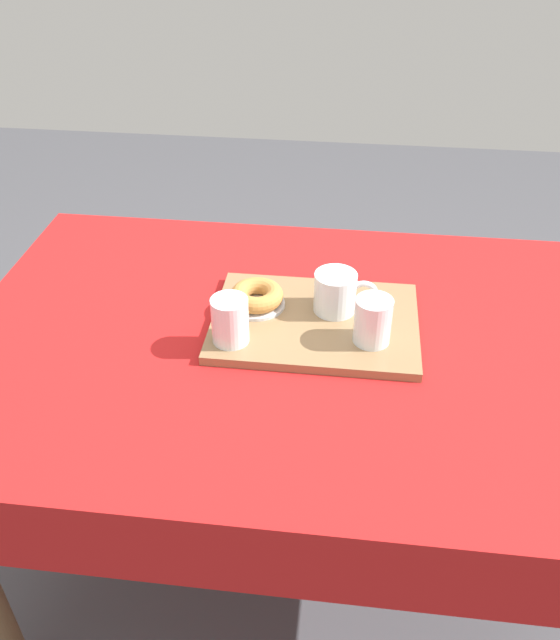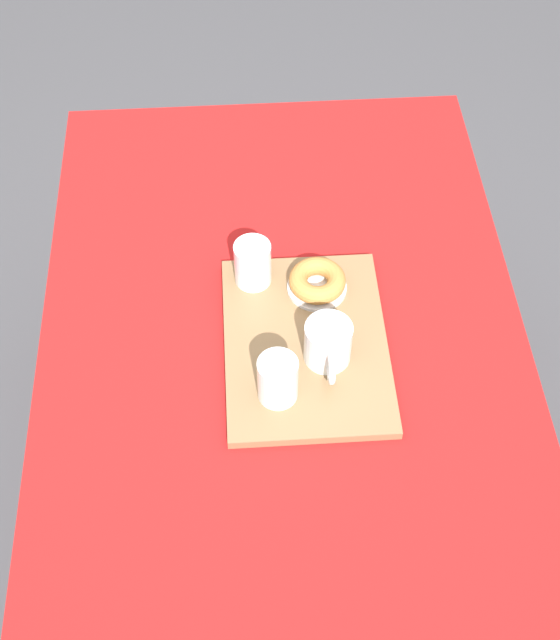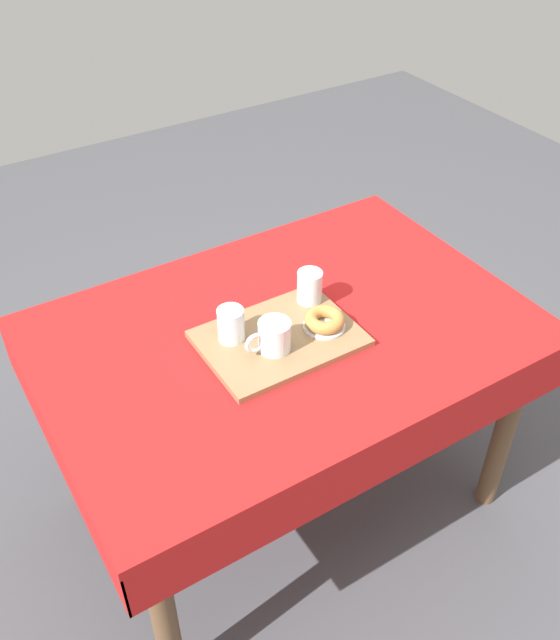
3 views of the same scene
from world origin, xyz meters
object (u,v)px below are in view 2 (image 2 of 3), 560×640
Objects in this scene: tea_mug_left at (328,344)px; water_glass_near at (278,381)px; donut_plate_left at (317,288)px; water_glass_far at (253,264)px; sugar_donut_left at (317,280)px; dining_table at (283,361)px; serving_tray at (306,344)px.

water_glass_near reaches higher than tea_mug_left.
tea_mug_left is 0.17m from donut_plate_left.
sugar_donut_left is at bearing 75.12° from water_glass_far.
dining_table is 0.17m from donut_plate_left.
dining_table is at bearing 172.97° from water_glass_near.
serving_tray is at bearing 41.17° from dining_table.
serving_tray is 4.42× the size of water_glass_far.
tea_mug_left is at bearing 32.93° from water_glass_far.
donut_plate_left is (-0.24, 0.09, -0.04)m from water_glass_near.
water_glass_far is at bearing -173.34° from water_glass_near.
tea_mug_left is (0.04, 0.04, 0.05)m from serving_tray.
tea_mug_left is (0.08, 0.08, 0.17)m from dining_table.
serving_tray is (0.05, 0.04, 0.12)m from dining_table.
dining_table is at bearing 24.59° from water_glass_far.
tea_mug_left is at bearing 127.89° from water_glass_near.
sugar_donut_left is at bearing 158.97° from water_glass_near.
dining_table is at bearing -42.25° from donut_plate_left.
water_glass_far is at bearing -155.41° from dining_table.
water_glass_near reaches higher than dining_table.
water_glass_near is 1.00× the size of water_glass_far.
water_glass_near is 0.25m from sugar_donut_left.
dining_table is at bearing -42.25° from sugar_donut_left.
serving_tray is 0.13m from sugar_donut_left.
tea_mug_left is 1.39× the size of water_glass_far.
serving_tray reaches higher than dining_table.
donut_plate_left reaches higher than dining_table.
donut_plate_left reaches higher than serving_tray.
donut_plate_left is (0.03, 0.12, -0.04)m from water_glass_far.
serving_tray is at bearing 30.03° from water_glass_far.
dining_table is 0.23m from water_glass_near.
donut_plate_left is at bearing 165.54° from serving_tray.
tea_mug_left reaches higher than serving_tray.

